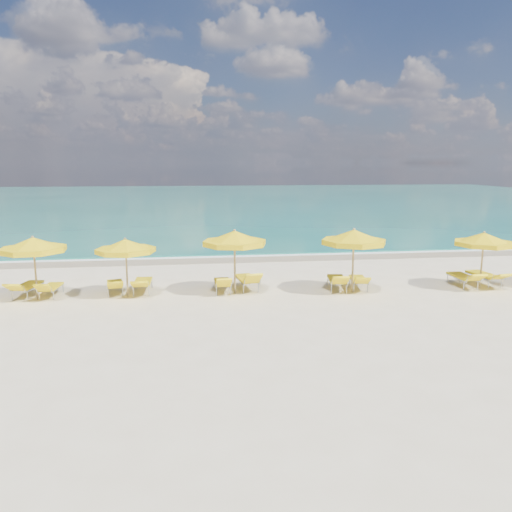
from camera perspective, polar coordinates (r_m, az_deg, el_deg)
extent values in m
plane|color=beige|center=(18.35, 0.63, -4.54)|extent=(120.00, 120.00, 0.00)
cube|color=#126758|center=(65.75, -5.48, 6.36)|extent=(120.00, 80.00, 0.30)
cube|color=tan|center=(25.51, -1.78, -0.24)|extent=(120.00, 2.60, 0.01)
cube|color=white|center=(26.29, -1.96, 0.09)|extent=(120.00, 1.20, 0.03)
cube|color=white|center=(35.02, -13.26, 2.44)|extent=(14.00, 0.36, 0.05)
cube|color=white|center=(43.12, 6.55, 4.14)|extent=(18.00, 0.30, 0.05)
cylinder|color=tan|center=(19.20, -23.92, -1.41)|extent=(0.07, 0.07, 2.20)
cone|color=yellow|center=(19.04, -24.13, 1.31)|extent=(2.79, 2.79, 0.44)
cylinder|color=yellow|center=(19.07, -24.08, 0.68)|extent=(2.82, 2.82, 0.18)
sphere|color=tan|center=(19.01, -24.18, 1.98)|extent=(0.10, 0.10, 0.10)
cylinder|color=tan|center=(18.55, -14.57, -1.41)|extent=(0.06, 0.06, 2.08)
cone|color=yellow|center=(18.40, -14.69, 1.25)|extent=(2.50, 2.50, 0.42)
cylinder|color=yellow|center=(18.43, -14.67, 0.62)|extent=(2.52, 2.52, 0.17)
sphere|color=tan|center=(18.37, -14.73, 1.90)|extent=(0.09, 0.09, 0.09)
cylinder|color=tan|center=(18.47, -2.44, -0.77)|extent=(0.07, 0.07, 2.31)
cone|color=yellow|center=(18.30, -2.47, 2.20)|extent=(2.67, 2.67, 0.46)
cylinder|color=yellow|center=(18.33, -2.46, 1.50)|extent=(2.70, 2.70, 0.18)
sphere|color=tan|center=(18.27, -2.47, 2.93)|extent=(0.10, 0.10, 0.10)
cylinder|color=tan|center=(18.91, 11.02, -0.66)|extent=(0.07, 0.07, 2.33)
cone|color=yellow|center=(18.74, 11.13, 2.28)|extent=(2.55, 2.55, 0.47)
cylinder|color=yellow|center=(18.78, 11.10, 1.59)|extent=(2.57, 2.57, 0.19)
sphere|color=tan|center=(18.71, 11.15, 3.00)|extent=(0.10, 0.10, 0.10)
cylinder|color=tan|center=(21.03, 24.41, -0.55)|extent=(0.07, 0.07, 2.14)
cone|color=yellow|center=(20.89, 24.60, 1.88)|extent=(2.47, 2.47, 0.43)
cylinder|color=yellow|center=(20.92, 24.55, 1.31)|extent=(2.50, 2.50, 0.17)
sphere|color=tan|center=(20.86, 24.64, 2.47)|extent=(0.10, 0.10, 0.10)
cube|color=yellow|center=(20.08, -24.58, -3.06)|extent=(0.81, 1.41, 0.08)
cube|color=yellow|center=(19.24, -25.85, -3.25)|extent=(0.68, 0.68, 0.38)
cube|color=yellow|center=(19.71, -22.33, -3.26)|extent=(0.61, 1.22, 0.07)
cube|color=yellow|center=(18.92, -23.14, -3.37)|extent=(0.56, 0.54, 0.38)
cube|color=yellow|center=(19.36, -15.84, -3.06)|extent=(0.74, 1.30, 0.08)
cube|color=yellow|center=(18.48, -15.79, -3.20)|extent=(0.63, 0.62, 0.37)
cube|color=yellow|center=(19.26, -12.81, -2.89)|extent=(0.62, 1.35, 0.08)
cube|color=yellow|center=(18.31, -13.14, -3.15)|extent=(0.61, 0.62, 0.35)
cube|color=yellow|center=(18.91, -3.88, -2.98)|extent=(0.56, 1.25, 0.08)
cube|color=yellow|center=(18.04, -3.69, -3.05)|extent=(0.56, 0.52, 0.42)
cube|color=yellow|center=(19.26, -1.12, -2.57)|extent=(0.81, 1.48, 0.09)
cube|color=yellow|center=(18.32, -0.37, -2.59)|extent=(0.70, 0.65, 0.48)
cube|color=yellow|center=(19.45, 9.22, -2.61)|extent=(0.82, 1.44, 0.08)
cube|color=yellow|center=(18.50, 9.60, -2.75)|extent=(0.70, 0.68, 0.42)
cube|color=yellow|center=(19.74, 11.59, -2.59)|extent=(0.77, 1.33, 0.08)
cube|color=yellow|center=(18.87, 12.04, -2.76)|extent=(0.65, 0.64, 0.35)
cube|color=yellow|center=(21.30, 22.47, -2.14)|extent=(0.62, 1.36, 0.08)
cube|color=yellow|center=(20.46, 23.82, -2.28)|extent=(0.61, 0.60, 0.38)
cube|color=yellow|center=(21.89, 24.51, -1.93)|extent=(0.79, 1.47, 0.09)
cube|color=yellow|center=(21.12, 26.24, -2.12)|extent=(0.70, 0.71, 0.35)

